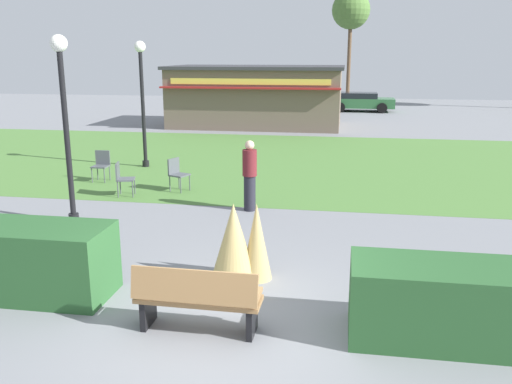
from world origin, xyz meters
name	(u,v)px	position (x,y,z in m)	size (l,w,h in m)	color
ground_plane	(230,327)	(0.00, 0.00, 0.00)	(80.00, 80.00, 0.00)	slate
lawn_patch	(301,162)	(0.00, 11.93, 0.00)	(36.00, 12.00, 0.01)	#4C7A38
park_bench	(197,299)	(-0.39, -0.19, 0.48)	(1.71, 0.55, 0.95)	#9E7547
hedge_left	(39,261)	(-3.11, 0.55, 0.56)	(2.20, 1.10, 1.12)	#28562B
hedge_right	(437,302)	(2.73, 0.15, 0.51)	(2.24, 1.10, 1.03)	#28562B
ornamental_grass_behind_left	(257,241)	(0.09, 1.73, 0.65)	(0.51, 0.51, 1.30)	tan
ornamental_grass_behind_right	(234,242)	(-0.27, 1.63, 0.65)	(0.77, 0.77, 1.31)	tan
lamppost_mid	(64,107)	(-4.43, 4.14, 2.55)	(0.36, 0.36, 4.04)	black
lamppost_far	(142,89)	(-5.03, 10.25, 2.55)	(0.36, 0.36, 4.04)	black
trash_bin	(484,318)	(3.28, -0.03, 0.43)	(0.52, 0.52, 0.85)	#2D4233
food_kiosk	(257,96)	(-3.09, 21.24, 1.53)	(8.80, 5.07, 3.04)	#6B5B4C
cafe_chair_west	(177,172)	(-3.02, 7.28, 0.53)	(0.58, 0.58, 0.89)	#4C5156
cafe_chair_east	(122,176)	(-4.26, 6.50, 0.53)	(0.53, 0.53, 0.89)	#4C5156
cafe_chair_center	(102,163)	(-5.56, 8.06, 0.53)	(0.45, 0.45, 0.89)	#4C5156
person_strolling	(250,175)	(-0.73, 5.71, 0.86)	(0.34, 0.34, 1.69)	#23232D
parked_car_west_slot	(285,100)	(-2.58, 29.37, 0.64)	(4.34, 2.34, 1.20)	navy
parked_car_center_slot	(360,101)	(2.34, 29.37, 0.64)	(4.21, 2.09, 1.20)	#2D6638
tree_right_bg	(351,11)	(1.51, 36.12, 6.67)	(2.80, 2.80, 8.15)	brown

